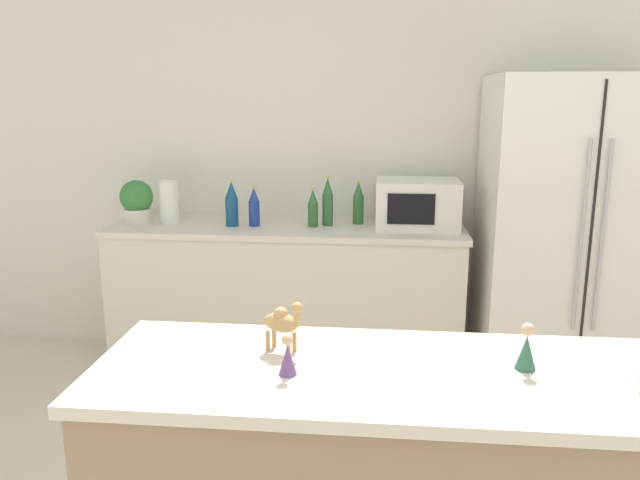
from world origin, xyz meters
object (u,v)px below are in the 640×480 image
object	(u,v)px
back_bottle_1	(328,202)
potted_plant	(137,201)
microwave	(417,204)
back_bottle_2	(313,208)
wise_man_figurine_crimson	(288,357)
back_bottle_3	(254,207)
refrigerator	(568,238)
paper_towel_roll	(169,202)
back_bottle_0	(232,204)
back_bottle_4	(358,203)
camel_figurine	(282,322)
wise_man_figurine_blue	(526,350)

from	to	relation	value
back_bottle_1	potted_plant	bearing A→B (deg)	-178.17
microwave	back_bottle_2	distance (m)	0.61
wise_man_figurine_crimson	potted_plant	bearing A→B (deg)	120.72
potted_plant	back_bottle_3	distance (m)	0.73
back_bottle_1	wise_man_figurine_crimson	xyz separation A→B (m)	(0.08, -2.14, -0.05)
refrigerator	potted_plant	xyz separation A→B (m)	(-2.54, 0.07, 0.16)
refrigerator	paper_towel_roll	size ratio (longest dim) A/B	6.92
back_bottle_0	back_bottle_4	xyz separation A→B (m)	(0.75, 0.14, -0.00)
back_bottle_0	back_bottle_1	xyz separation A→B (m)	(0.57, 0.07, 0.01)
back_bottle_2	back_bottle_0	bearing A→B (deg)	-176.59
refrigerator	back_bottle_1	distance (m)	1.39
potted_plant	back_bottle_3	bearing A→B (deg)	-1.74
refrigerator	back_bottle_2	distance (m)	1.46
paper_towel_roll	back_bottle_0	xyz separation A→B (m)	(0.40, -0.04, 0.00)
back_bottle_1	back_bottle_4	world-z (taller)	back_bottle_1
back_bottle_2	wise_man_figurine_crimson	bearing A→B (deg)	-85.46
back_bottle_1	camel_figurine	size ratio (longest dim) A/B	1.89
back_bottle_2	camel_figurine	bearing A→B (deg)	-86.20
back_bottle_4	back_bottle_1	bearing A→B (deg)	-159.18
potted_plant	microwave	size ratio (longest dim) A/B	0.54
refrigerator	wise_man_figurine_blue	xyz separation A→B (m)	(-0.65, -1.93, 0.12)
back_bottle_4	wise_man_figurine_blue	world-z (taller)	back_bottle_4
back_bottle_2	camel_figurine	world-z (taller)	back_bottle_2
microwave	back_bottle_1	size ratio (longest dim) A/B	1.61
back_bottle_2	wise_man_figurine_crimson	world-z (taller)	back_bottle_2
potted_plant	back_bottle_3	world-z (taller)	potted_plant
back_bottle_0	back_bottle_3	distance (m)	0.13
microwave	camel_figurine	xyz separation A→B (m)	(-0.48, -1.98, -0.01)
potted_plant	wise_man_figurine_blue	distance (m)	2.75
back_bottle_4	paper_towel_roll	bearing A→B (deg)	-175.02
back_bottle_3	paper_towel_roll	bearing A→B (deg)	176.97
refrigerator	back_bottle_2	bearing A→B (deg)	177.53
back_bottle_3	camel_figurine	world-z (taller)	back_bottle_3
back_bottle_3	refrigerator	bearing A→B (deg)	-1.55
refrigerator	potted_plant	bearing A→B (deg)	178.40
back_bottle_3	wise_man_figurine_blue	bearing A→B (deg)	-59.78
potted_plant	camel_figurine	bearing A→B (deg)	-58.15
refrigerator	paper_towel_roll	world-z (taller)	refrigerator
refrigerator	back_bottle_1	size ratio (longest dim) A/B	6.00
back_bottle_3	back_bottle_4	world-z (taller)	back_bottle_4
camel_figurine	wise_man_figurine_blue	world-z (taller)	camel_figurine
back_bottle_2	back_bottle_3	bearing A→B (deg)	-177.74
potted_plant	wise_man_figurine_blue	xyz separation A→B (m)	(1.88, -2.00, -0.04)
paper_towel_roll	back_bottle_1	distance (m)	0.96
wise_man_figurine_blue	microwave	bearing A→B (deg)	95.33
potted_plant	wise_man_figurine_crimson	bearing A→B (deg)	-59.28
back_bottle_2	wise_man_figurine_crimson	distance (m)	2.10
paper_towel_roll	microwave	xyz separation A→B (m)	(1.49, 0.03, 0.01)
back_bottle_0	paper_towel_roll	bearing A→B (deg)	173.84
potted_plant	wise_man_figurine_crimson	xyz separation A→B (m)	(1.25, -2.10, -0.05)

